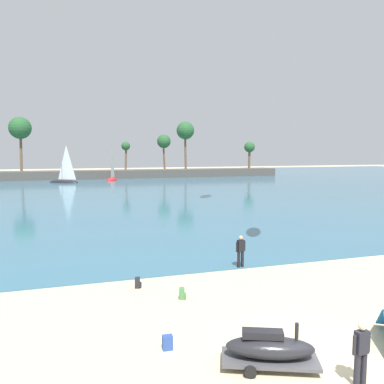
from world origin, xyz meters
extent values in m
plane|color=beige|center=(0.00, 0.00, 0.00)|extent=(260.00, 260.00, 0.00)
cube|color=#386B84|center=(0.00, 63.12, 0.03)|extent=(220.00, 108.57, 0.06)
cube|color=#514C47|center=(0.00, 77.41, 0.90)|extent=(81.10, 6.00, 1.80)
cylinder|color=brown|center=(34.94, 77.07, 4.34)|extent=(0.59, 0.60, 5.09)
sphere|color=#285B2D|center=(34.94, 77.07, 6.88)|extent=(2.55, 2.55, 2.55)
cylinder|color=brown|center=(14.25, 78.82, 4.96)|extent=(0.73, 0.47, 6.34)
sphere|color=#285B2D|center=(14.25, 78.82, 8.13)|extent=(3.11, 3.11, 3.11)
cylinder|color=brown|center=(5.59, 79.00, 4.41)|extent=(0.68, 0.67, 5.26)
sphere|color=#285B2D|center=(5.59, 79.00, 7.03)|extent=(1.94, 1.94, 1.94)
cylinder|color=brown|center=(19.29, 78.47, 6.22)|extent=(0.55, 0.85, 8.85)
sphere|color=#285B2D|center=(19.29, 78.47, 10.64)|extent=(4.08, 4.08, 4.08)
cylinder|color=brown|center=(-15.88, 78.59, 6.21)|extent=(0.64, 0.96, 8.83)
sphere|color=#285B2D|center=(-15.88, 78.59, 10.61)|extent=(4.49, 4.49, 4.49)
cube|color=#4C4C51|center=(-1.39, 0.48, 0.23)|extent=(2.78, 1.92, 0.10)
cylinder|color=black|center=(-2.11, 0.18, 0.16)|extent=(0.33, 0.21, 0.32)
cylinder|color=black|center=(-1.68, 1.21, 0.16)|extent=(0.33, 0.21, 0.32)
ellipsoid|color=#232328|center=(-1.39, 0.48, 0.56)|extent=(2.54, 1.69, 0.56)
cube|color=black|center=(-1.58, 0.56, 0.94)|extent=(1.15, 0.75, 0.20)
cylinder|color=black|center=(-0.74, 0.22, 1.06)|extent=(0.10, 0.10, 0.44)
cylinder|color=#23232D|center=(0.25, -0.96, 0.43)|extent=(0.15, 0.15, 0.86)
cylinder|color=#23232D|center=(0.46, -0.94, 0.43)|extent=(0.15, 0.15, 0.86)
cube|color=#23232D|center=(0.35, -0.95, 1.15)|extent=(0.36, 0.23, 0.58)
sphere|color=beige|center=(0.35, -0.95, 1.56)|extent=(0.21, 0.21, 0.21)
cylinder|color=#23232D|center=(0.13, -0.97, 1.11)|extent=(0.09, 0.09, 0.50)
cylinder|color=#23232D|center=(0.58, -0.93, 1.11)|extent=(0.09, 0.09, 0.50)
cylinder|color=black|center=(1.74, 9.03, 0.43)|extent=(0.15, 0.15, 0.86)
cylinder|color=black|center=(1.53, 9.00, 0.43)|extent=(0.15, 0.15, 0.86)
cube|color=black|center=(1.64, 9.02, 1.15)|extent=(0.37, 0.25, 0.58)
sphere|color=tan|center=(1.64, 9.02, 1.56)|extent=(0.21, 0.21, 0.21)
cylinder|color=black|center=(1.86, 9.05, 1.11)|extent=(0.09, 0.09, 0.50)
cylinder|color=black|center=(1.41, 8.98, 1.11)|extent=(0.09, 0.09, 0.50)
cube|color=#232328|center=(-3.79, 7.75, 0.22)|extent=(0.27, 0.34, 0.44)
cube|color=#232328|center=(-3.66, 7.72, 0.12)|extent=(0.13, 0.23, 0.20)
cube|color=#2D4C9E|center=(-3.82, 2.23, 0.22)|extent=(0.30, 0.21, 0.44)
cube|color=#2D4C9E|center=(-3.81, 2.36, 0.12)|extent=(0.22, 0.08, 0.20)
cube|color=#47844C|center=(-2.31, 5.95, 0.22)|extent=(0.29, 0.35, 0.44)
cube|color=#47844C|center=(-2.19, 5.91, 0.12)|extent=(0.15, 0.23, 0.20)
ellipsoid|color=red|center=(1.64, 70.94, 0.06)|extent=(3.47, 6.08, 1.17)
cylinder|color=gray|center=(1.54, 70.67, 4.29)|extent=(0.17, 0.17, 7.29)
pyramid|color=silver|center=(1.85, 71.61, 3.74)|extent=(0.98, 2.55, 6.19)
ellipsoid|color=black|center=(-7.57, 67.46, 0.06)|extent=(5.99, 4.80, 1.20)
cylinder|color=gray|center=(-7.82, 67.62, 4.40)|extent=(0.18, 0.18, 7.49)
pyramid|color=white|center=(-6.97, 67.06, 3.84)|extent=(2.35, 1.63, 6.36)
camera|label=1|loc=(-6.41, -8.45, 5.85)|focal=36.40mm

